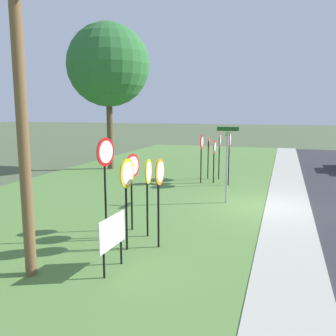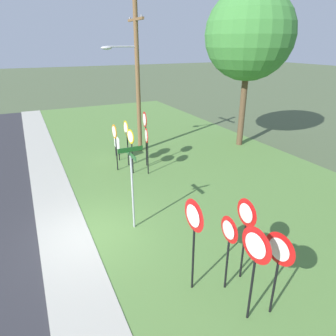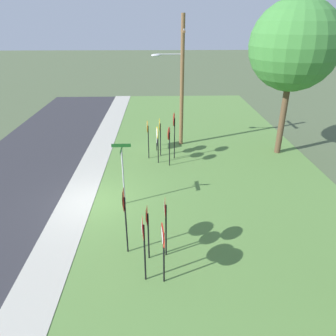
# 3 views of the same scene
# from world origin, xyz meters

# --- Properties ---
(ground_plane) EXTENTS (160.00, 160.00, 0.00)m
(ground_plane) POSITION_xyz_m (0.00, 0.00, 0.00)
(ground_plane) COLOR #4C5B3D
(sidewalk_strip) EXTENTS (44.00, 1.60, 0.06)m
(sidewalk_strip) POSITION_xyz_m (0.00, -0.80, 0.03)
(sidewalk_strip) COLOR #ADAA9E
(sidewalk_strip) RESTS_ON ground_plane
(grass_median) EXTENTS (44.00, 12.00, 0.04)m
(grass_median) POSITION_xyz_m (0.00, 6.00, 0.02)
(grass_median) COLOR #567F3D
(grass_median) RESTS_ON ground_plane
(stop_sign_near_left) EXTENTS (0.69, 0.16, 2.28)m
(stop_sign_near_left) POSITION_xyz_m (-3.87, 3.61, 1.69)
(stop_sign_near_left) COLOR black
(stop_sign_near_left) RESTS_ON grass_median
(stop_sign_near_right) EXTENTS (0.68, 0.12, 2.20)m
(stop_sign_near_right) POSITION_xyz_m (-4.26, 2.96, 1.62)
(stop_sign_near_right) COLOR black
(stop_sign_near_right) RESTS_ON grass_median
(stop_sign_far_left) EXTENTS (0.74, 0.10, 2.35)m
(stop_sign_far_left) POSITION_xyz_m (-5.36, 3.11, 1.75)
(stop_sign_far_left) COLOR black
(stop_sign_far_left) RESTS_ON grass_median
(stop_sign_far_center) EXTENTS (0.76, 0.14, 2.81)m
(stop_sign_far_center) POSITION_xyz_m (-4.88, 3.93, 2.10)
(stop_sign_far_center) COLOR black
(stop_sign_far_center) RESTS_ON grass_median
(stop_sign_far_right) EXTENTS (0.67, 0.09, 2.32)m
(stop_sign_far_right) POSITION_xyz_m (-4.95, 2.40, 1.72)
(stop_sign_far_right) COLOR black
(stop_sign_far_right) RESTS_ON grass_median
(yield_sign_near_left) EXTENTS (0.82, 0.12, 2.45)m
(yield_sign_near_left) POSITION_xyz_m (4.83, 2.53, 1.87)
(yield_sign_near_left) COLOR black
(yield_sign_near_left) RESTS_ON grass_median
(yield_sign_near_right) EXTENTS (0.68, 0.10, 2.12)m
(yield_sign_near_right) POSITION_xyz_m (3.83, 2.61, 1.60)
(yield_sign_near_right) COLOR black
(yield_sign_near_right) RESTS_ON grass_median
(yield_sign_far_left) EXTENTS (0.74, 0.10, 2.38)m
(yield_sign_far_left) POSITION_xyz_m (3.69, 3.22, 1.81)
(yield_sign_far_left) COLOR black
(yield_sign_far_left) RESTS_ON grass_median
(yield_sign_far_right) EXTENTS (0.77, 0.13, 2.20)m
(yield_sign_far_right) POSITION_xyz_m (4.93, 3.12, 1.67)
(yield_sign_far_right) COLOR black
(yield_sign_far_right) RESTS_ON grass_median
(yield_sign_center) EXTENTS (0.81, 0.11, 2.58)m
(yield_sign_center) POSITION_xyz_m (3.47, 1.84, 1.98)
(yield_sign_center) COLOR black
(yield_sign_center) RESTS_ON grass_median
(street_name_post) EXTENTS (0.96, 0.82, 2.90)m
(street_name_post) POSITION_xyz_m (0.18, 1.46, 1.77)
(street_name_post) COLOR #9EA0A8
(street_name_post) RESTS_ON grass_median
(utility_pole) EXTENTS (2.10, 2.01, 7.93)m
(utility_pole) POSITION_xyz_m (-7.29, 4.39, 4.34)
(utility_pole) COLOR brown
(utility_pole) RESTS_ON grass_median
(notice_board) EXTENTS (1.10, 0.09, 1.25)m
(notice_board) POSITION_xyz_m (-6.58, 2.92, 0.87)
(notice_board) COLOR black
(notice_board) RESTS_ON grass_median
(oak_tree_left) EXTENTS (4.90, 4.90, 8.74)m
(oak_tree_left) POSITION_xyz_m (-5.64, 10.51, 6.31)
(oak_tree_left) COLOR brown
(oak_tree_left) RESTS_ON grass_median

